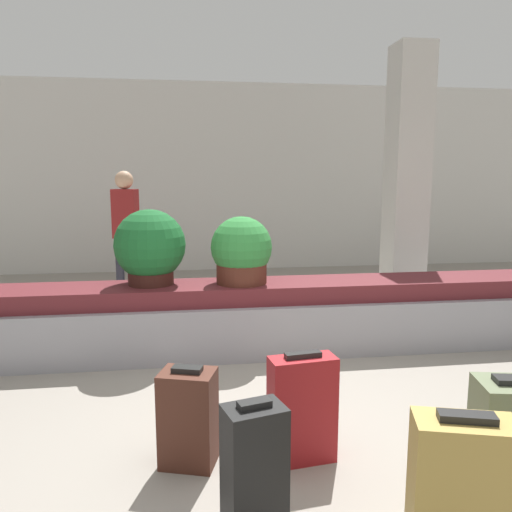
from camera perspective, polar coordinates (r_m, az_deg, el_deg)
name	(u,v)px	position (r m, az deg, el deg)	size (l,w,h in m)	color
ground_plane	(294,443)	(3.31, 4.41, -20.51)	(18.00, 18.00, 0.00)	gray
back_wall	(222,178)	(8.74, -3.88, 8.88)	(18.00, 0.06, 3.20)	beige
carousel	(256,318)	(4.75, 0.00, -7.07)	(7.96, 0.73, 0.65)	gray
pillar	(407,179)	(6.53, 16.84, 8.45)	(0.44, 0.44, 3.20)	beige
suitcase_0	(509,436)	(3.06, 26.92, -17.85)	(0.39, 0.34, 0.62)	#5B6647
suitcase_1	(188,418)	(2.99, -7.74, -17.84)	(0.36, 0.30, 0.58)	#472319
suitcase_3	(254,469)	(2.49, -0.19, -23.12)	(0.31, 0.26, 0.64)	black
suitcase_4	(461,504)	(2.34, 22.36, -24.70)	(0.43, 0.31, 0.74)	#A3843D
suitcase_5	(303,409)	(3.00, 5.35, -17.01)	(0.40, 0.21, 0.65)	maroon
potted_plant_0	(241,252)	(4.59, -1.67, 0.50)	(0.57, 0.57, 0.62)	#4C2319
potted_plant_1	(150,248)	(4.64, -12.03, 0.91)	(0.65, 0.65, 0.69)	#381914
traveler_0	(407,217)	(7.46, 16.90, 4.27)	(0.35, 0.24, 1.75)	#282833
traveler_1	(126,223)	(6.85, -14.66, 3.69)	(0.36, 0.27, 1.70)	#282833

